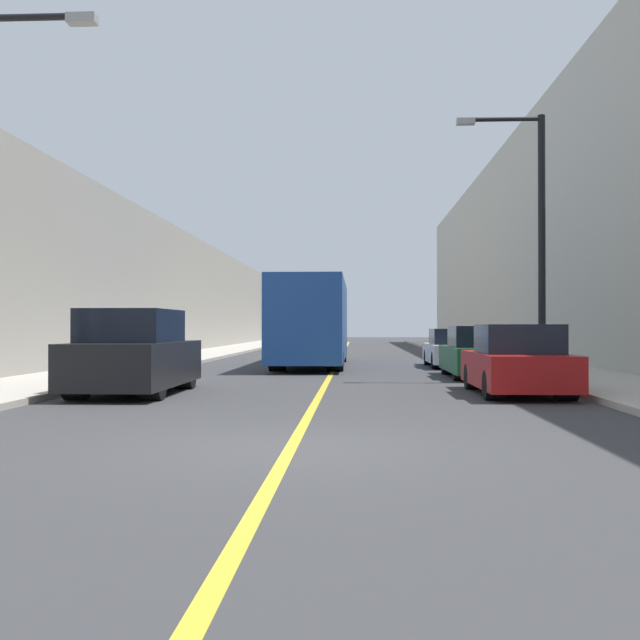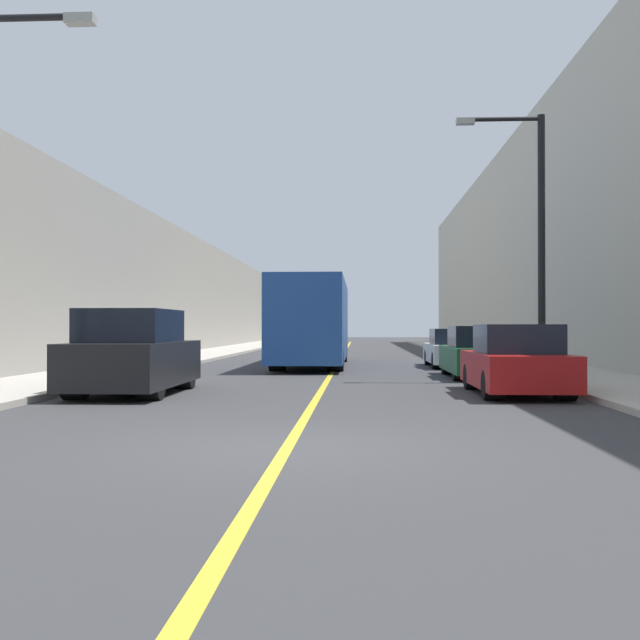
{
  "view_description": "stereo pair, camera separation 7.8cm",
  "coord_description": "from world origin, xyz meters",
  "px_view_note": "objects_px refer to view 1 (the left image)",
  "views": [
    {
      "loc": [
        0.83,
        -9.3,
        1.52
      ],
      "look_at": [
        -0.36,
        14.67,
        1.74
      ],
      "focal_mm": 42.0,
      "sensor_mm": 36.0,
      "label": 1
    },
    {
      "loc": [
        0.91,
        -9.3,
        1.52
      ],
      "look_at": [
        -0.36,
        14.67,
        1.74
      ],
      "focal_mm": 42.0,
      "sensor_mm": 36.0,
      "label": 2
    }
  ],
  "objects_px": {
    "car_right_mid": "(478,354)",
    "street_lamp_right": "(534,228)",
    "parked_suv_left": "(134,355)",
    "car_right_near": "(517,363)",
    "bus": "(312,321)",
    "car_right_far": "(453,350)"
  },
  "relations": [
    {
      "from": "car_right_mid",
      "to": "street_lamp_right",
      "type": "bearing_deg",
      "value": -57.02
    },
    {
      "from": "parked_suv_left",
      "to": "street_lamp_right",
      "type": "xyz_separation_m",
      "value": [
        9.86,
        4.06,
        3.35
      ]
    },
    {
      "from": "parked_suv_left",
      "to": "street_lamp_right",
      "type": "relative_size",
      "value": 0.65
    },
    {
      "from": "parked_suv_left",
      "to": "car_right_near",
      "type": "height_order",
      "value": "parked_suv_left"
    },
    {
      "from": "bus",
      "to": "street_lamp_right",
      "type": "relative_size",
      "value": 1.53
    },
    {
      "from": "bus",
      "to": "street_lamp_right",
      "type": "bearing_deg",
      "value": -51.46
    },
    {
      "from": "bus",
      "to": "car_right_far",
      "type": "distance_m",
      "value": 5.5
    },
    {
      "from": "bus",
      "to": "parked_suv_left",
      "type": "bearing_deg",
      "value": -104.94
    },
    {
      "from": "bus",
      "to": "car_right_mid",
      "type": "bearing_deg",
      "value": -49.95
    },
    {
      "from": "car_right_mid",
      "to": "street_lamp_right",
      "type": "xyz_separation_m",
      "value": [
        1.23,
        -1.9,
        3.54
      ]
    },
    {
      "from": "car_right_near",
      "to": "car_right_far",
      "type": "bearing_deg",
      "value": 89.71
    },
    {
      "from": "car_right_mid",
      "to": "car_right_far",
      "type": "xyz_separation_m",
      "value": [
        0.02,
        5.85,
        -0.04
      ]
    },
    {
      "from": "bus",
      "to": "car_right_far",
      "type": "height_order",
      "value": "bus"
    },
    {
      "from": "car_right_near",
      "to": "car_right_far",
      "type": "xyz_separation_m",
      "value": [
        0.06,
        11.5,
        -0.05
      ]
    },
    {
      "from": "car_right_mid",
      "to": "street_lamp_right",
      "type": "distance_m",
      "value": 4.2
    },
    {
      "from": "parked_suv_left",
      "to": "car_right_far",
      "type": "xyz_separation_m",
      "value": [
        8.65,
        11.8,
        -0.22
      ]
    },
    {
      "from": "street_lamp_right",
      "to": "parked_suv_left",
      "type": "bearing_deg",
      "value": -157.61
    },
    {
      "from": "bus",
      "to": "parked_suv_left",
      "type": "distance_m",
      "value": 12.78
    },
    {
      "from": "bus",
      "to": "car_right_near",
      "type": "distance_m",
      "value": 13.17
    },
    {
      "from": "car_right_mid",
      "to": "car_right_far",
      "type": "bearing_deg",
      "value": 89.79
    },
    {
      "from": "bus",
      "to": "street_lamp_right",
      "type": "distance_m",
      "value": 10.84
    },
    {
      "from": "street_lamp_right",
      "to": "car_right_far",
      "type": "bearing_deg",
      "value": 98.87
    }
  ]
}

